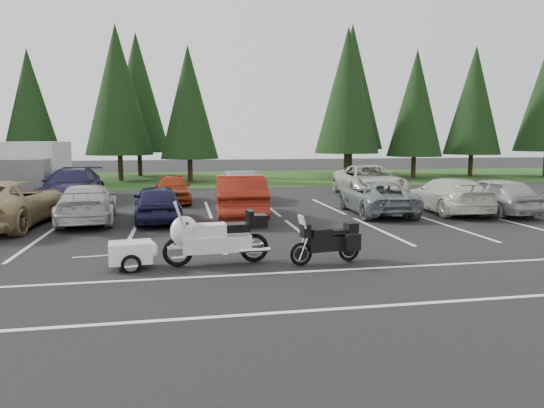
{
  "coord_description": "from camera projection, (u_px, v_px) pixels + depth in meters",
  "views": [
    {
      "loc": [
        -0.56,
        -13.99,
        3.02
      ],
      "look_at": [
        1.94,
        -0.5,
        1.19
      ],
      "focal_mm": 32.0,
      "sensor_mm": 36.0,
      "label": 1
    }
  ],
  "objects": [
    {
      "name": "conifer_3",
      "position": [
        30.0,
        106.0,
        32.39
      ],
      "size": [
        3.87,
        3.87,
        9.02
      ],
      "color": "#332316",
      "rests_on": "ground"
    },
    {
      "name": "car_near_7",
      "position": [
        447.0,
        195.0,
        20.14
      ],
      "size": [
        2.23,
        5.05,
        1.44
      ],
      "primitive_type": "imported",
      "rotation": [
        0.0,
        0.0,
        3.1
      ],
      "color": "beige",
      "rests_on": "ground"
    },
    {
      "name": "grass_strip",
      "position": [
        190.0,
        179.0,
        37.52
      ],
      "size": [
        80.0,
        16.0,
        0.01
      ],
      "primitive_type": "cube",
      "color": "#1C3711",
      "rests_on": "ground"
    },
    {
      "name": "stall_markings",
      "position": [
        201.0,
        231.0,
        16.08
      ],
      "size": [
        32.0,
        16.0,
        0.01
      ],
      "primitive_type": "cube",
      "color": "silver",
      "rests_on": "ground"
    },
    {
      "name": "conifer_back_b",
      "position": [
        137.0,
        93.0,
        39.31
      ],
      "size": [
        4.97,
        4.97,
        11.58
      ],
      "color": "#332316",
      "rests_on": "ground"
    },
    {
      "name": "car_far_2",
      "position": [
        173.0,
        188.0,
        23.19
      ],
      "size": [
        1.81,
        4.14,
        1.39
      ],
      "primitive_type": "imported",
      "rotation": [
        0.0,
        0.0,
        0.04
      ],
      "color": "#953113",
      "rests_on": "ground"
    },
    {
      "name": "touring_motorcycle",
      "position": [
        217.0,
        233.0,
        11.67
      ],
      "size": [
        2.88,
        1.03,
        1.57
      ],
      "primitive_type": null,
      "rotation": [
        0.0,
        0.0,
        0.06
      ],
      "color": "silver",
      "rests_on": "ground"
    },
    {
      "name": "conifer_4",
      "position": [
        117.0,
        90.0,
        34.68
      ],
      "size": [
        4.8,
        4.8,
        11.17
      ],
      "color": "#332316",
      "rests_on": "ground"
    },
    {
      "name": "lake_water",
      "position": [
        215.0,
        161.0,
        68.46
      ],
      "size": [
        70.0,
        50.0,
        0.02
      ],
      "primitive_type": "cube",
      "color": "slate",
      "rests_on": "ground"
    },
    {
      "name": "conifer_6",
      "position": [
        348.0,
        91.0,
        36.95
      ],
      "size": [
        4.93,
        4.93,
        11.48
      ],
      "color": "#332316",
      "rests_on": "ground"
    },
    {
      "name": "car_far_1",
      "position": [
        72.0,
        186.0,
        22.89
      ],
      "size": [
        2.37,
        5.71,
        1.65
      ],
      "primitive_type": "imported",
      "rotation": [
        0.0,
        0.0,
        -0.01
      ],
      "color": "#19173A",
      "rests_on": "ground"
    },
    {
      "name": "car_near_8",
      "position": [
        494.0,
        195.0,
        19.83
      ],
      "size": [
        2.11,
        4.53,
        1.5
      ],
      "primitive_type": "imported",
      "rotation": [
        0.0,
        0.0,
        3.22
      ],
      "color": "#A6A6AB",
      "rests_on": "ground"
    },
    {
      "name": "car_far_3",
      "position": [
        242.0,
        186.0,
        23.89
      ],
      "size": [
        1.97,
        4.5,
        1.44
      ],
      "primitive_type": "imported",
      "rotation": [
        0.0,
        0.0,
        0.1
      ],
      "color": "gray",
      "rests_on": "ground"
    },
    {
      "name": "car_near_6",
      "position": [
        376.0,
        197.0,
        19.76
      ],
      "size": [
        2.5,
        4.91,
        1.33
      ],
      "primitive_type": "imported",
      "rotation": [
        0.0,
        0.0,
        3.08
      ],
      "color": "slate",
      "rests_on": "ground"
    },
    {
      "name": "ground",
      "position": [
        204.0,
        244.0,
        14.13
      ],
      "size": [
        120.0,
        120.0,
        0.0
      ],
      "primitive_type": "plane",
      "color": "black",
      "rests_on": "ground"
    },
    {
      "name": "adventure_motorcycle",
      "position": [
        326.0,
        238.0,
        11.79
      ],
      "size": [
        2.15,
        1.04,
        1.25
      ],
      "primitive_type": null,
      "rotation": [
        0.0,
        0.0,
        0.17
      ],
      "color": "black",
      "rests_on": "ground"
    },
    {
      "name": "car_near_4",
      "position": [
        157.0,
        203.0,
        17.86
      ],
      "size": [
        2.0,
        4.22,
        1.39
      ],
      "primitive_type": "imported",
      "rotation": [
        0.0,
        0.0,
        3.23
      ],
      "color": "#191639",
      "rests_on": "ground"
    },
    {
      "name": "conifer_5",
      "position": [
        189.0,
        102.0,
        34.44
      ],
      "size": [
        4.14,
        4.14,
        9.63
      ],
      "color": "#332316",
      "rests_on": "ground"
    },
    {
      "name": "car_far_4",
      "position": [
        369.0,
        181.0,
        25.73
      ],
      "size": [
        3.27,
        6.22,
        1.67
      ],
      "primitive_type": "imported",
      "rotation": [
        0.0,
        0.0,
        -0.09
      ],
      "color": "beige",
      "rests_on": "ground"
    },
    {
      "name": "car_near_3",
      "position": [
        87.0,
        203.0,
        17.71
      ],
      "size": [
        2.42,
        4.98,
        1.4
      ],
      "primitive_type": "imported",
      "rotation": [
        0.0,
        0.0,
        3.24
      ],
      "color": "#BABBB8",
      "rests_on": "ground"
    },
    {
      "name": "car_near_5",
      "position": [
        239.0,
        196.0,
        18.68
      ],
      "size": [
        2.0,
        5.16,
        1.68
      ],
      "primitive_type": "imported",
      "rotation": [
        0.0,
        0.0,
        3.1
      ],
      "color": "maroon",
      "rests_on": "ground"
    },
    {
      "name": "car_near_2",
      "position": [
        6.0,
        203.0,
        16.91
      ],
      "size": [
        3.1,
        6.0,
        1.62
      ],
      "primitive_type": "imported",
      "rotation": [
        0.0,
        0.0,
        3.07
      ],
      "color": "tan",
      "rests_on": "ground"
    },
    {
      "name": "conifer_8",
      "position": [
        474.0,
        100.0,
        39.5
      ],
      "size": [
        4.53,
        4.53,
        10.56
      ],
      "color": "#332316",
      "rests_on": "ground"
    },
    {
      "name": "conifer_7",
      "position": [
        416.0,
        103.0,
        37.77
      ],
      "size": [
        4.27,
        4.27,
        9.94
      ],
      "color": "#332316",
      "rests_on": "ground"
    },
    {
      "name": "box_truck",
      "position": [
        34.0,
        170.0,
        24.68
      ],
      "size": [
        2.4,
        5.6,
        2.9
      ],
      "primitive_type": null,
      "color": "silver",
      "rests_on": "ground"
    },
    {
      "name": "cargo_trailer",
      "position": [
        131.0,
        255.0,
        11.34
      ],
      "size": [
        1.49,
        0.95,
        0.65
      ],
      "primitive_type": null,
      "rotation": [
        0.0,
        0.0,
        0.11
      ],
      "color": "white",
      "rests_on": "ground"
    },
    {
      "name": "conifer_back_c",
      "position": [
        352.0,
        87.0,
        41.79
      ],
      "size": [
        5.5,
        5.5,
        12.81
      ],
      "color": "#332316",
      "rests_on": "ground"
    }
  ]
}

